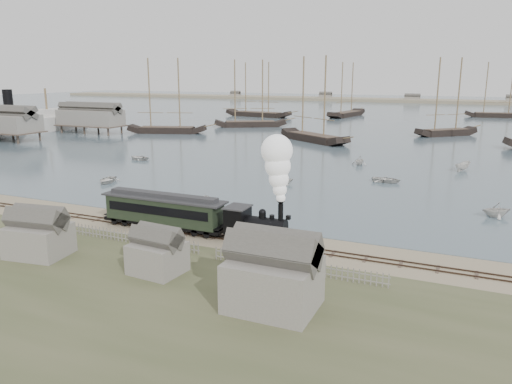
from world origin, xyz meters
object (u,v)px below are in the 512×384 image
at_px(beached_dinghy, 140,213).
at_px(steamship, 9,112).
at_px(locomotive, 273,198).
at_px(passenger_coach, 164,210).

distance_m(beached_dinghy, steamship, 94.14).
distance_m(locomotive, passenger_coach, 12.49).
distance_m(locomotive, beached_dinghy, 18.57).
height_order(locomotive, beached_dinghy, locomotive).
height_order(passenger_coach, steamship, steamship).
relative_size(locomotive, passenger_coach, 0.73).
relative_size(passenger_coach, steamship, 0.26).
relative_size(locomotive, steamship, 0.19).
bearing_deg(steamship, passenger_coach, -112.98).
bearing_deg(beached_dinghy, locomotive, -62.68).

